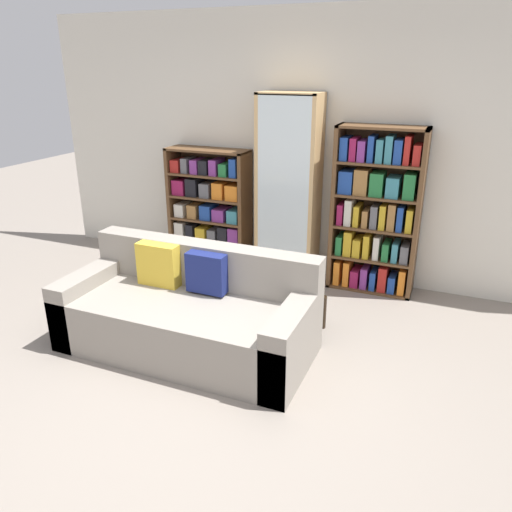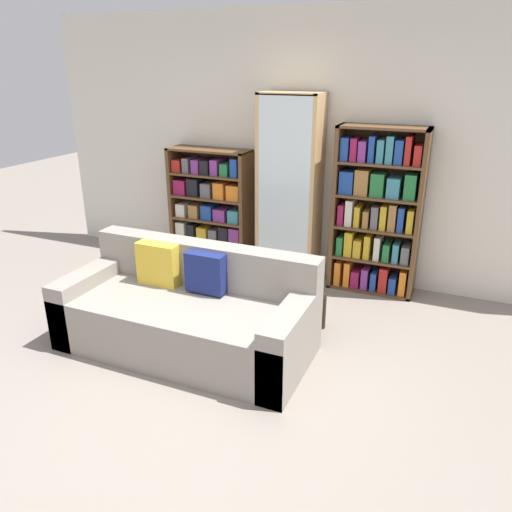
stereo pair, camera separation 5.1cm
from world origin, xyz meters
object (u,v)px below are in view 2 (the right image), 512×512
(couch, at_px, (188,314))
(display_cabinet, at_px, (290,190))
(bookshelf_right, at_px, (376,213))
(bookshelf_left, at_px, (211,210))
(wine_bottle, at_px, (322,312))

(couch, xyz_separation_m, display_cabinet, (0.25, 1.70, 0.67))
(bookshelf_right, bearing_deg, display_cabinet, -179.00)
(bookshelf_left, distance_m, display_cabinet, 0.99)
(couch, height_order, bookshelf_left, bookshelf_left)
(couch, relative_size, wine_bottle, 5.26)
(bookshelf_left, bearing_deg, bookshelf_right, -0.00)
(couch, bearing_deg, bookshelf_left, 111.93)
(display_cabinet, bearing_deg, wine_bottle, -55.81)
(display_cabinet, distance_m, wine_bottle, 1.43)
(couch, height_order, display_cabinet, display_cabinet)
(wine_bottle, bearing_deg, bookshelf_right, 77.03)
(bookshelf_right, relative_size, wine_bottle, 4.31)
(display_cabinet, height_order, wine_bottle, display_cabinet)
(bookshelf_left, xyz_separation_m, display_cabinet, (0.94, -0.02, 0.33))
(couch, xyz_separation_m, bookshelf_right, (1.14, 1.72, 0.52))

